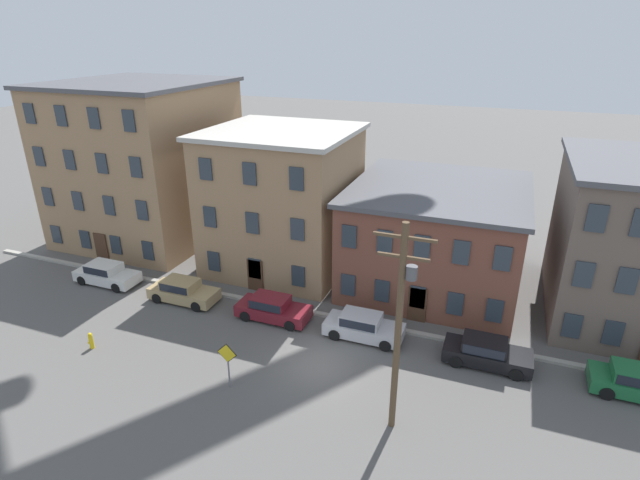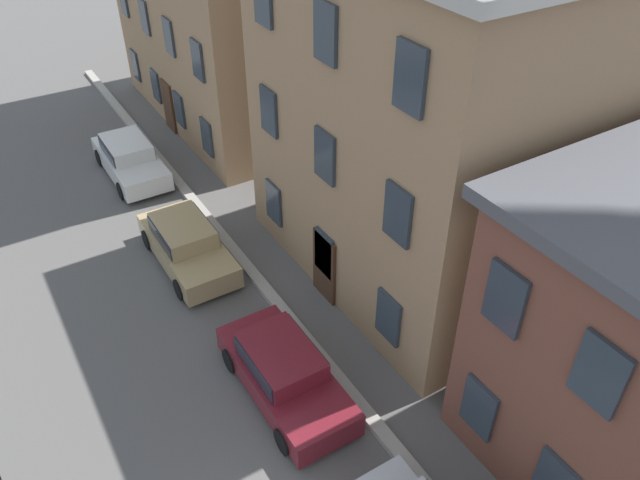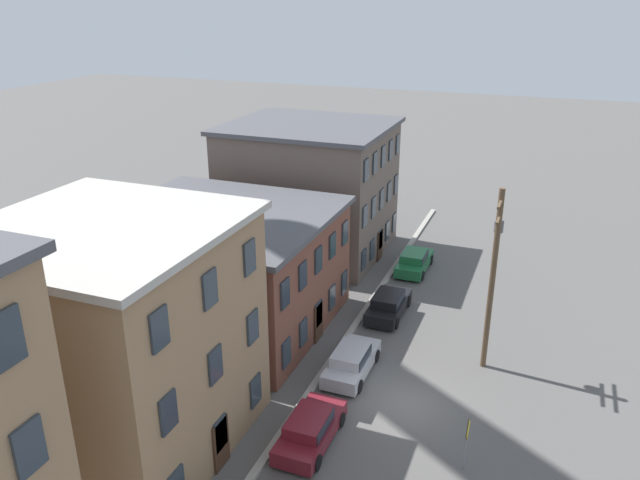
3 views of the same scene
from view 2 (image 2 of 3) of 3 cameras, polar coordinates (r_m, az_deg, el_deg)
apartment_midblock at (r=18.67m, az=12.75°, el=11.52°), size 9.78×9.57×9.86m
car_white at (r=25.44m, az=-17.02°, el=7.25°), size 4.40×1.92×1.43m
car_tan at (r=20.21m, az=-12.14°, el=-0.23°), size 4.40×1.92×1.43m
car_maroon at (r=15.90m, az=-3.31°, el=-11.85°), size 4.40×1.92×1.43m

